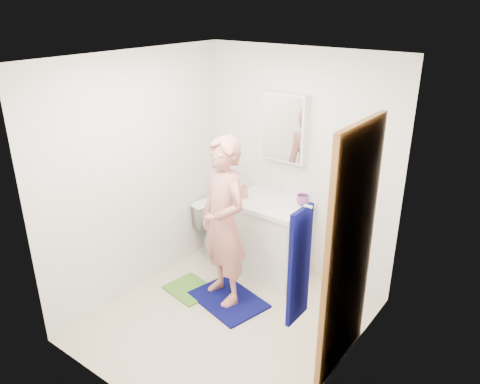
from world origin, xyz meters
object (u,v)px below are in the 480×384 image
Objects in this scene: toothbrush_cup at (303,200)px; man at (223,222)px; soap_dispenser at (244,189)px; medicine_cabinet at (285,127)px; towel at (299,266)px; toilet at (221,234)px; vanity_cabinet at (270,240)px.

man reaches higher than toothbrush_cup.
toothbrush_cup is (0.60, 0.20, -0.03)m from soap_dispenser.
soap_dispenser is 1.31× the size of toothbrush_cup.
towel is at bearing -55.39° from medicine_cabinet.
toilet is 5.02× the size of toothbrush_cup.
medicine_cabinet is 0.87× the size of towel.
man reaches higher than vanity_cabinet.
vanity_cabinet is 1.14× the size of medicine_cabinet.
man is (-0.09, -0.68, 0.46)m from vanity_cabinet.
toothbrush_cup is at bearing -60.79° from toilet.
toothbrush_cup is (-0.88, 1.62, -0.35)m from towel.
toothbrush_cup is at bearing 118.45° from towel.
man is (0.21, -0.61, -0.08)m from soap_dispenser.
soap_dispenser reaches higher than toothbrush_cup.
medicine_cabinet reaches higher than vanity_cabinet.
soap_dispenser reaches higher than toilet.
vanity_cabinet reaches higher than toilet.
man is at bearing -125.90° from toilet.
toilet is at bearing -168.77° from vanity_cabinet.
soap_dispenser is (0.28, 0.05, 0.60)m from toilet.
towel is 1.88m from toothbrush_cup.
soap_dispenser is at bearing 136.16° from towel.
towel is 6.01× the size of toothbrush_cup.
medicine_cabinet reaches higher than toilet.
soap_dispenser is at bearing -167.99° from vanity_cabinet.
towel is 1.56m from man.
towel is at bearing -114.80° from toilet.
medicine_cabinet is 1.43m from toilet.
towel reaches higher than toothbrush_cup.
man reaches higher than soap_dispenser.
medicine_cabinet is 1.05× the size of toilet.
medicine_cabinet is at bearing 90.00° from vanity_cabinet.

